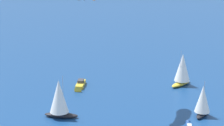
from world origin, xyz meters
TOP-DOWN VIEW (x-y plane):
  - sailboat_near_centre at (22.16, -11.72)m, footprint 11.40×7.20m
  - motorboat_far_port at (-18.25, -18.90)m, footprint 3.43×6.50m
  - sailboat_far_stbd at (-20.43, -28.98)m, footprint 5.60×9.29m
  - motorboat_offshore at (27.85, -39.72)m, footprint 5.52×11.09m
  - sailboat_trailing at (-7.87, -56.21)m, footprint 7.90×11.25m

SIDE VIEW (x-z plane):
  - motorboat_far_port at x=-18.25m, z-range -0.42..1.41m
  - motorboat_offshore at x=27.85m, z-range -0.72..2.40m
  - sailboat_far_stbd at x=-20.43m, z-range -0.51..11.14m
  - sailboat_trailing at x=-7.87m, z-range -0.61..13.49m
  - sailboat_near_centre at x=22.16m, z-range -0.62..13.56m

